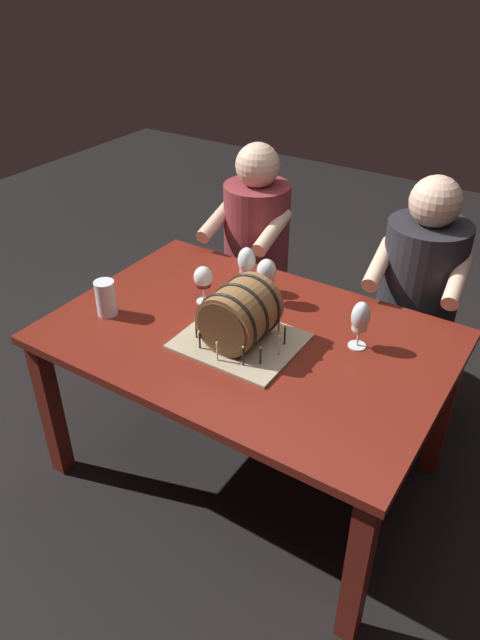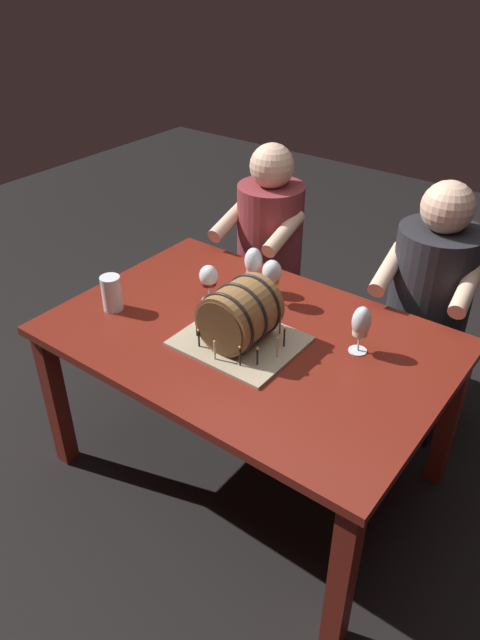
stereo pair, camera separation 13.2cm
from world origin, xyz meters
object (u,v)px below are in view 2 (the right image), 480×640
(wine_glass_red, at_px, (209,277))
(wine_glass_amber, at_px, (272,274))
(barrel_cake, at_px, (240,317))
(person_seated_left, at_px, (269,268))
(wine_glass_white, at_px, (361,324))
(beer_pint, at_px, (112,295))
(wine_glass_rose, at_px, (253,263))
(dining_table, at_px, (249,353))
(person_seated_right, at_px, (425,319))

(wine_glass_red, xyz_separation_m, wine_glass_amber, (0.21, 0.14, 0.03))
(barrel_cake, relative_size, person_seated_left, 0.36)
(wine_glass_white, height_order, beer_pint, wine_glass_white)
(wine_glass_rose, xyz_separation_m, wine_glass_white, (0.57, -0.13, -0.01))
(wine_glass_red, distance_m, person_seated_left, 0.72)
(dining_table, relative_size, barrel_cake, 3.45)
(wine_glass_white, bearing_deg, wine_glass_rose, 167.35)
(barrel_cake, bearing_deg, beer_pint, -167.73)
(wine_glass_red, relative_size, beer_pint, 1.11)
(wine_glass_red, distance_m, person_seated_right, 0.99)
(dining_table, relative_size, wine_glass_white, 7.91)
(barrel_cake, relative_size, beer_pint, 2.96)
(dining_table, relative_size, beer_pint, 10.22)
(wine_glass_red, bearing_deg, wine_glass_white, 4.45)
(dining_table, distance_m, person_seated_right, 0.86)
(barrel_cake, bearing_deg, wine_glass_red, 149.96)
(wine_glass_red, distance_m, wine_glass_amber, 0.26)
(wine_glass_white, xyz_separation_m, beer_pint, (-0.93, -0.34, -0.05))
(dining_table, bearing_deg, wine_glass_red, 160.30)
(wine_glass_rose, bearing_deg, person_seated_right, 37.87)
(wine_glass_rose, height_order, person_seated_right, person_seated_right)
(wine_glass_rose, distance_m, beer_pint, 0.59)
(dining_table, distance_m, wine_glass_amber, 0.34)
(wine_glass_red, xyz_separation_m, wine_glass_rose, (0.10, 0.18, 0.02))
(barrel_cake, bearing_deg, wine_glass_white, 29.78)
(wine_glass_amber, xyz_separation_m, person_seated_left, (-0.36, 0.51, -0.31))
(barrel_cake, relative_size, wine_glass_rose, 2.18)
(wine_glass_rose, bearing_deg, wine_glass_amber, -17.68)
(beer_pint, relative_size, person_seated_right, 0.12)
(barrel_cake, distance_m, wine_glass_red, 0.33)
(dining_table, distance_m, wine_glass_rose, 0.40)
(beer_pint, bearing_deg, wine_glass_amber, 41.28)
(barrel_cake, bearing_deg, dining_table, 95.15)
(wine_glass_amber, bearing_deg, barrel_cake, -77.11)
(person_seated_left, bearing_deg, dining_table, -60.57)
(wine_glass_rose, bearing_deg, dining_table, -56.73)
(barrel_cake, height_order, wine_glass_white, barrel_cake)
(wine_glass_rose, relative_size, person_seated_right, 0.17)
(wine_glass_rose, bearing_deg, beer_pint, -128.34)
(wine_glass_amber, distance_m, person_seated_right, 0.76)
(wine_glass_amber, bearing_deg, wine_glass_rose, 162.32)
(wine_glass_amber, xyz_separation_m, person_seated_right, (0.49, 0.51, -0.29))
(wine_glass_rose, height_order, wine_glass_white, wine_glass_rose)
(wine_glass_white, bearing_deg, barrel_cake, -150.22)
(beer_pint, xyz_separation_m, person_seated_right, (0.97, 0.93, -0.22))
(wine_glass_white, relative_size, beer_pint, 1.29)
(dining_table, xyz_separation_m, beer_pint, (-0.55, -0.19, 0.16))
(dining_table, bearing_deg, wine_glass_rose, 123.27)
(dining_table, height_order, wine_glass_white, wine_glass_white)
(wine_glass_red, relative_size, person_seated_left, 0.14)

